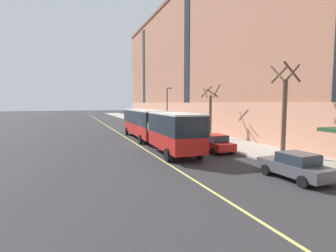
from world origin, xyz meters
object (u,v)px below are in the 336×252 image
(city_bus, at_px, (153,125))
(street_lamp, at_px, (168,104))
(parked_car_darkgray_2, at_px, (295,166))
(fire_hydrant, at_px, (157,126))
(street_tree_near_corner, at_px, (284,109))
(parked_car_red_1, at_px, (214,143))
(street_tree_mid_block, at_px, (210,111))
(parked_car_white_0, at_px, (141,122))

(city_bus, bearing_deg, street_lamp, 62.08)
(parked_car_darkgray_2, bearing_deg, street_lamp, 85.76)
(street_lamp, height_order, fire_hydrant, street_lamp)
(street_tree_near_corner, relative_size, street_lamp, 1.12)
(parked_car_darkgray_2, xyz_separation_m, street_lamp, (1.93, 26.05, 3.38))
(parked_car_red_1, height_order, street_tree_mid_block, street_tree_mid_block)
(parked_car_red_1, relative_size, street_lamp, 0.67)
(fire_hydrant, bearing_deg, city_bus, -109.59)
(parked_car_red_1, xyz_separation_m, street_tree_near_corner, (3.74, -4.15, 3.09))
(street_lamp, distance_m, fire_hydrant, 6.16)
(city_bus, xyz_separation_m, parked_car_white_0, (3.98, 20.08, -1.27))
(parked_car_darkgray_2, height_order, street_lamp, street_lamp)
(parked_car_darkgray_2, bearing_deg, city_bus, 103.66)
(parked_car_white_0, xyz_separation_m, street_tree_mid_block, (3.57, -19.01, 2.59))
(parked_car_red_1, relative_size, fire_hydrant, 6.08)
(street_tree_mid_block, distance_m, street_lamp, 9.84)
(city_bus, distance_m, fire_hydrant, 16.67)
(parked_car_red_1, distance_m, street_lamp, 17.46)
(street_tree_mid_block, distance_m, fire_hydrant, 14.98)
(city_bus, height_order, street_tree_near_corner, street_tree_near_corner)
(fire_hydrant, bearing_deg, street_lamp, -88.84)
(street_tree_near_corner, distance_m, fire_hydrant, 26.41)
(parked_car_red_1, xyz_separation_m, fire_hydrant, (1.77, 21.97, -0.29))
(parked_car_white_0, bearing_deg, fire_hydrant, -70.35)
(parked_car_darkgray_2, bearing_deg, parked_car_red_1, 89.62)
(parked_car_red_1, bearing_deg, street_lamp, 83.73)
(parked_car_white_0, bearing_deg, parked_car_red_1, -90.40)
(city_bus, relative_size, street_lamp, 3.14)
(city_bus, bearing_deg, parked_car_darkgray_2, -76.34)
(parked_car_white_0, relative_size, street_tree_near_corner, 0.59)
(parked_car_white_0, relative_size, street_tree_mid_block, 0.67)
(parked_car_darkgray_2, bearing_deg, fire_hydrant, 86.62)
(city_bus, distance_m, parked_car_red_1, 7.49)
(street_tree_near_corner, relative_size, street_tree_mid_block, 1.15)
(parked_car_white_0, bearing_deg, parked_car_darkgray_2, -90.40)
(street_tree_near_corner, bearing_deg, fire_hydrant, 94.32)
(parked_car_darkgray_2, bearing_deg, parked_car_white_0, 89.60)
(parked_car_white_0, xyz_separation_m, street_tree_near_corner, (3.56, -30.56, 3.09))
(city_bus, height_order, parked_car_red_1, city_bus)
(city_bus, bearing_deg, parked_car_red_1, -59.08)
(city_bus, xyz_separation_m, parked_car_darkgray_2, (3.73, -15.36, -1.27))
(fire_hydrant, bearing_deg, street_tree_mid_block, -82.24)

